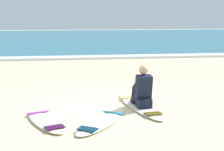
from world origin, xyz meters
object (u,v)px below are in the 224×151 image
(surfboard_main, at_px, (139,106))
(surfboard_spare_near, at_px, (102,121))
(surfer_seated, at_px, (142,90))
(surfboard_spare_far, at_px, (45,120))

(surfboard_main, xyz_separation_m, surfboard_spare_near, (-1.00, -1.05, 0.00))
(surfboard_main, distance_m, surfboard_spare_near, 1.44)
(surfer_seated, distance_m, surfboard_spare_near, 1.43)
(surfboard_spare_far, bearing_deg, surfboard_main, 21.41)
(surfboard_main, xyz_separation_m, surfboard_spare_far, (-2.11, -0.83, 0.00))
(surfboard_main, relative_size, surfer_seated, 2.64)
(surfboard_spare_near, distance_m, surfboard_spare_far, 1.14)
(surfboard_main, distance_m, surfer_seated, 0.43)
(surfboard_spare_near, xyz_separation_m, surfboard_spare_far, (-1.12, 0.22, 0.00))
(surfboard_main, height_order, surfboard_spare_far, same)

